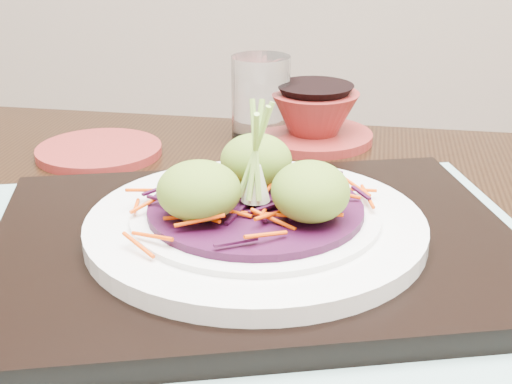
{
  "coord_description": "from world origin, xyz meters",
  "views": [
    {
      "loc": [
        -0.08,
        -0.58,
        1.01
      ],
      "look_at": [
        -0.09,
        -0.01,
        0.77
      ],
      "focal_mm": 50.0,
      "sensor_mm": 36.0,
      "label": 1
    }
  ],
  "objects_px": {
    "terracotta_side_plate": "(99,151)",
    "serving_tray": "(256,245)",
    "white_plate": "(256,224)",
    "water_glass": "(261,98)",
    "terracotta_bowl_set": "(314,119)",
    "dining_table": "(260,328)"
  },
  "relations": [
    {
      "from": "dining_table",
      "to": "serving_tray",
      "type": "distance_m",
      "value": 0.11
    },
    {
      "from": "dining_table",
      "to": "terracotta_bowl_set",
      "type": "distance_m",
      "value": 0.32
    },
    {
      "from": "terracotta_side_plate",
      "to": "terracotta_bowl_set",
      "type": "bearing_deg",
      "value": 12.72
    },
    {
      "from": "dining_table",
      "to": "serving_tray",
      "type": "bearing_deg",
      "value": -87.35
    },
    {
      "from": "serving_tray",
      "to": "terracotta_side_plate",
      "type": "distance_m",
      "value": 0.33
    },
    {
      "from": "serving_tray",
      "to": "water_glass",
      "type": "bearing_deg",
      "value": 80.98
    },
    {
      "from": "dining_table",
      "to": "white_plate",
      "type": "relative_size",
      "value": 4.29
    },
    {
      "from": "water_glass",
      "to": "serving_tray",
      "type": "bearing_deg",
      "value": -90.07
    },
    {
      "from": "dining_table",
      "to": "water_glass",
      "type": "relative_size",
      "value": 11.57
    },
    {
      "from": "white_plate",
      "to": "water_glass",
      "type": "xyz_separation_m",
      "value": [
        0.0,
        0.34,
        0.02
      ]
    },
    {
      "from": "white_plate",
      "to": "terracotta_side_plate",
      "type": "bearing_deg",
      "value": 126.18
    },
    {
      "from": "white_plate",
      "to": "water_glass",
      "type": "distance_m",
      "value": 0.34
    },
    {
      "from": "terracotta_side_plate",
      "to": "water_glass",
      "type": "height_order",
      "value": "water_glass"
    },
    {
      "from": "serving_tray",
      "to": "white_plate",
      "type": "relative_size",
      "value": 1.54
    },
    {
      "from": "water_glass",
      "to": "terracotta_side_plate",
      "type": "bearing_deg",
      "value": -160.27
    },
    {
      "from": "serving_tray",
      "to": "water_glass",
      "type": "xyz_separation_m",
      "value": [
        0.0,
        0.34,
        0.04
      ]
    },
    {
      "from": "serving_tray",
      "to": "terracotta_side_plate",
      "type": "relative_size",
      "value": 2.93
    },
    {
      "from": "dining_table",
      "to": "white_plate",
      "type": "distance_m",
      "value": 0.13
    },
    {
      "from": "water_glass",
      "to": "terracotta_bowl_set",
      "type": "xyz_separation_m",
      "value": [
        0.07,
        -0.01,
        -0.02
      ]
    },
    {
      "from": "white_plate",
      "to": "terracotta_bowl_set",
      "type": "height_order",
      "value": "terracotta_bowl_set"
    },
    {
      "from": "terracotta_side_plate",
      "to": "serving_tray",
      "type": "bearing_deg",
      "value": -53.82
    },
    {
      "from": "white_plate",
      "to": "terracotta_bowl_set",
      "type": "relative_size",
      "value": 1.84
    }
  ]
}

